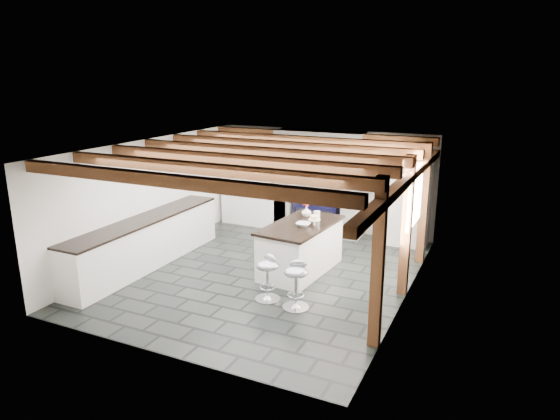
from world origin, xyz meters
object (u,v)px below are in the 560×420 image
at_px(range_cooker, 319,212).
at_px(bar_stool_far, 268,272).
at_px(bar_stool_near, 296,279).
at_px(kitchen_island, 301,247).

relative_size(range_cooker, bar_stool_far, 1.32).
distance_m(bar_stool_near, bar_stool_far, 0.52).
relative_size(kitchen_island, bar_stool_far, 2.52).
bearing_deg(range_cooker, kitchen_island, -77.02).
relative_size(range_cooker, kitchen_island, 0.53).
height_order(range_cooker, bar_stool_near, range_cooker).
bearing_deg(kitchen_island, bar_stool_near, -64.71).
xyz_separation_m(range_cooker, kitchen_island, (0.53, -2.31, -0.00)).
bearing_deg(bar_stool_far, kitchen_island, 114.16).
height_order(range_cooker, kitchen_island, kitchen_island).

